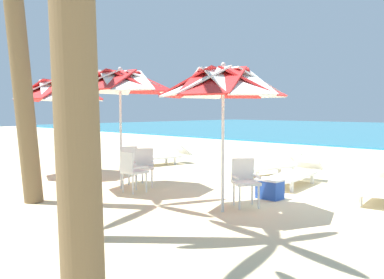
# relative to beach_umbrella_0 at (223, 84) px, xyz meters

# --- Properties ---
(ground_plane) EXTENTS (80.00, 80.00, 0.00)m
(ground_plane) POSITION_rel_beach_umbrella_0_xyz_m (0.31, 2.56, -2.19)
(ground_plane) COLOR beige
(beach_umbrella_0) EXTENTS (2.19, 2.19, 2.55)m
(beach_umbrella_0) POSITION_rel_beach_umbrella_0_xyz_m (0.00, 0.00, 0.00)
(beach_umbrella_0) COLOR silver
(beach_umbrella_0) RESTS_ON ground
(plastic_chair_0) EXTENTS (0.63, 0.62, 0.87)m
(plastic_chair_0) POSITION_rel_beach_umbrella_0_xyz_m (-0.00, 0.62, -1.69)
(plastic_chair_0) COLOR white
(plastic_chair_0) RESTS_ON ground
(beach_umbrella_1) EXTENTS (2.36, 2.36, 2.68)m
(beach_umbrella_1) POSITION_rel_beach_umbrella_0_xyz_m (-2.97, 0.03, 0.15)
(beach_umbrella_1) COLOR silver
(beach_umbrella_1) RESTS_ON ground
(plastic_chair_1) EXTENTS (0.44, 0.47, 0.87)m
(plastic_chair_1) POSITION_rel_beach_umbrella_0_xyz_m (-2.47, -0.06, -1.69)
(plastic_chair_1) COLOR white
(plastic_chair_1) RESTS_ON ground
(plastic_chair_2) EXTENTS (0.54, 0.52, 0.87)m
(plastic_chair_2) POSITION_rel_beach_umbrella_0_xyz_m (-3.47, 0.67, -1.69)
(plastic_chair_2) COLOR white
(plastic_chair_2) RESTS_ON ground
(plastic_chair_3) EXTENTS (0.63, 0.63, 0.87)m
(plastic_chair_3) POSITION_rel_beach_umbrella_0_xyz_m (-2.86, 0.58, -1.69)
(plastic_chair_3) COLOR white
(plastic_chair_3) RESTS_ON ground
(beach_umbrella_2) EXTENTS (2.40, 2.40, 2.62)m
(beach_umbrella_2) POSITION_rel_beach_umbrella_0_xyz_m (-5.74, 0.02, 0.05)
(beach_umbrella_2) COLOR silver
(beach_umbrella_2) RESTS_ON ground
(plastic_chair_4) EXTENTS (0.57, 0.59, 0.87)m
(plastic_chair_4) POSITION_rel_beach_umbrella_0_xyz_m (-5.27, 0.19, -1.69)
(plastic_chair_4) COLOR white
(plastic_chair_4) RESTS_ON ground
(sun_lounger_1) EXTENTS (0.98, 2.22, 0.62)m
(sun_lounger_1) POSITION_rel_beach_umbrella_0_xyz_m (-0.49, 3.15, -1.91)
(sun_lounger_1) COLOR white
(sun_lounger_1) RESTS_ON ground
(sun_lounger_2) EXTENTS (1.04, 2.23, 0.62)m
(sun_lounger_2) POSITION_rel_beach_umbrella_0_xyz_m (-1.63, 4.01, -1.91)
(sun_lounger_2) COLOR white
(sun_lounger_2) RESTS_ON ground
(sun_lounger_3) EXTENTS (0.92, 2.21, 0.62)m
(sun_lounger_3) POSITION_rel_beach_umbrella_0_xyz_m (-5.47, 3.30, -1.91)
(sun_lounger_3) COLOR white
(sun_lounger_3) RESTS_ON ground
(palm_tree_0) EXTENTS (2.67, 3.06, 6.19)m
(palm_tree_0) POSITION_rel_beach_umbrella_0_xyz_m (-3.05, -2.16, 1.37)
(palm_tree_0) COLOR brown
(palm_tree_0) RESTS_ON ground
(cooler_box) EXTENTS (0.50, 0.34, 0.40)m
(cooler_box) POSITION_rel_beach_umbrella_0_xyz_m (-0.05, 1.48, -1.99)
(cooler_box) COLOR blue
(cooler_box) RESTS_ON ground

